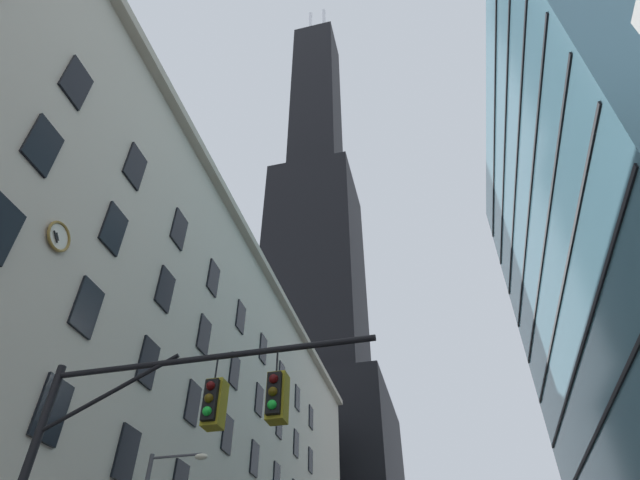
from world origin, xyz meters
TOP-DOWN VIEW (x-y plane):
  - station_building at (-19.05, 25.38)m, footprint 16.76×62.76m
  - dark_skyscraper at (-19.36, 76.45)m, footprint 26.12×26.12m
  - traffic_signal_mast at (-3.49, 3.06)m, footprint 7.96×0.63m

SIDE VIEW (x-z plane):
  - traffic_signal_mast at x=-3.49m, z-range 1.57..8.38m
  - station_building at x=-19.05m, z-range -0.02..28.40m
  - dark_skyscraper at x=-19.36m, z-range -35.85..140.19m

